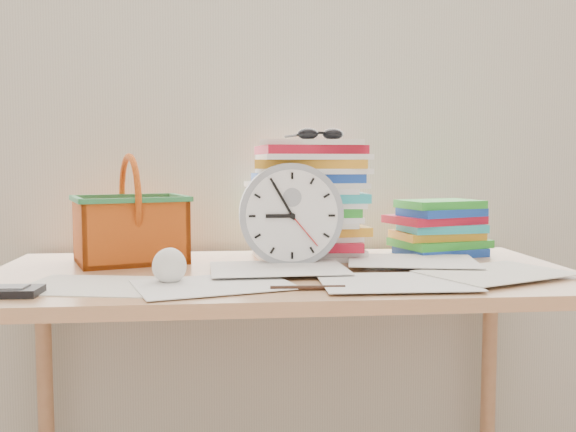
{
  "coord_description": "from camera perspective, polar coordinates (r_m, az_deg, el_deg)",
  "views": [
    {
      "loc": [
        -0.14,
        0.08,
        1.01
      ],
      "look_at": [
        0.01,
        1.6,
        0.88
      ],
      "focal_mm": 40.0,
      "sensor_mm": 36.0,
      "label": 1
    }
  ],
  "objects": [
    {
      "name": "crumpled_ball",
      "position": [
        1.4,
        -10.53,
        -4.34
      ],
      "size": [
        0.08,
        0.08,
        0.08
      ],
      "primitive_type": "sphere",
      "color": "white",
      "rests_on": "desk"
    },
    {
      "name": "curtain",
      "position": [
        1.93,
        -1.45,
        13.46
      ],
      "size": [
        2.4,
        0.01,
        2.5
      ],
      "primitive_type": "cube",
      "color": "beige",
      "rests_on": "room_shell"
    },
    {
      "name": "basket",
      "position": [
        1.71,
        -13.86,
        0.56
      ],
      "size": [
        0.33,
        0.29,
        0.27
      ],
      "primitive_type": null,
      "rotation": [
        0.0,
        0.0,
        0.33
      ],
      "color": "#DB5C15",
      "rests_on": "desk"
    },
    {
      "name": "clock",
      "position": [
        1.6,
        0.26,
        0.11
      ],
      "size": [
        0.26,
        0.05,
        0.26
      ],
      "primitive_type": "cylinder",
      "rotation": [
        1.57,
        0.0,
        0.0
      ],
      "color": "#9499A2",
      "rests_on": "desk"
    },
    {
      "name": "sunglasses",
      "position": [
        1.73,
        2.9,
        7.28
      ],
      "size": [
        0.17,
        0.15,
        0.04
      ],
      "primitive_type": null,
      "rotation": [
        0.0,
        0.0,
        0.2
      ],
      "color": "black",
      "rests_on": "paper_stack"
    },
    {
      "name": "book_stack",
      "position": [
        1.85,
        13.12,
        -0.99
      ],
      "size": [
        0.3,
        0.26,
        0.15
      ],
      "primitive_type": null,
      "rotation": [
        0.0,
        0.0,
        0.27
      ],
      "color": "white",
      "rests_on": "desk"
    },
    {
      "name": "scattered_papers",
      "position": [
        1.55,
        -0.37,
        -4.63
      ],
      "size": [
        1.26,
        0.42,
        0.02
      ],
      "primitive_type": null,
      "color": "white",
      "rests_on": "desk"
    },
    {
      "name": "pen",
      "position": [
        1.31,
        1.77,
        -6.4
      ],
      "size": [
        0.15,
        0.02,
        0.01
      ],
      "primitive_type": "cylinder",
      "rotation": [
        0.0,
        1.57,
        -0.04
      ],
      "color": "black",
      "rests_on": "desk"
    },
    {
      "name": "paper_stack",
      "position": [
        1.74,
        1.72,
        1.48
      ],
      "size": [
        0.32,
        0.27,
        0.32
      ],
      "primitive_type": null,
      "rotation": [
        0.0,
        0.0,
        -0.01
      ],
      "color": "white",
      "rests_on": "desk"
    },
    {
      "name": "desk",
      "position": [
        1.56,
        -0.37,
        -7.55
      ],
      "size": [
        1.4,
        0.7,
        0.75
      ],
      "color": "tan",
      "rests_on": "ground"
    }
  ]
}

